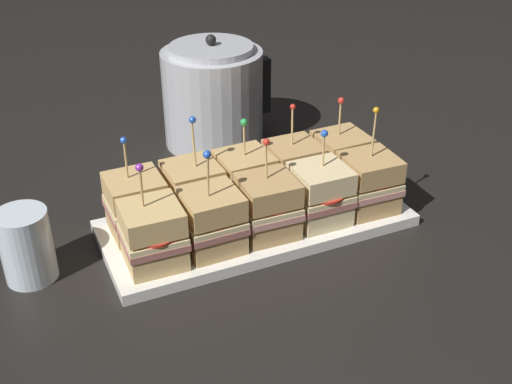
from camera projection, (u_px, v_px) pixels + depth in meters
ground_plane at (256, 228)px, 1.02m from camera, size 6.00×6.00×0.00m
serving_platter at (256, 223)px, 1.01m from camera, size 0.48×0.20×0.02m
sandwich_front_far_left at (153, 235)px, 0.88m from camera, size 0.09×0.09×0.16m
sandwich_front_left at (212, 221)px, 0.92m from camera, size 0.09×0.09×0.16m
sandwich_front_center at (269, 206)px, 0.95m from camera, size 0.09×0.09×0.15m
sandwich_front_right at (320, 194)px, 0.98m from camera, size 0.08×0.09×0.15m
sandwich_front_far_right at (368, 183)px, 1.01m from camera, size 0.09×0.09×0.17m
sandwich_back_far_left at (136, 205)px, 0.95m from camera, size 0.08×0.08×0.16m
sandwich_back_left at (193, 192)px, 0.99m from camera, size 0.09×0.09×0.17m
sandwich_back_center at (245, 180)px, 1.02m from camera, size 0.09×0.09×0.15m
sandwich_back_right at (293, 170)px, 1.05m from camera, size 0.08×0.09×0.16m
sandwich_back_far_right at (341, 160)px, 1.08m from camera, size 0.09×0.09×0.16m
kettle_steel at (213, 96)px, 1.24m from camera, size 0.21×0.19×0.22m
drinking_glass at (26, 246)px, 0.88m from camera, size 0.07×0.07×0.11m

